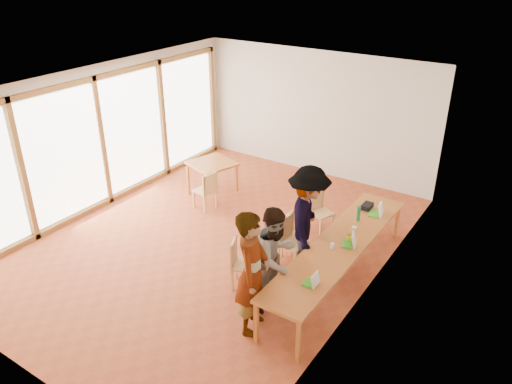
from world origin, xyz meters
TOP-DOWN VIEW (x-y plane):
  - ground at (0.00, 0.00)m, footprint 8.00×8.00m
  - wall_back at (0.00, 4.00)m, footprint 6.00×0.10m
  - wall_front at (0.00, -4.00)m, footprint 6.00×0.10m
  - wall_right at (3.00, 0.00)m, footprint 0.10×8.00m
  - window_wall at (-2.96, 0.00)m, footprint 0.10×8.00m
  - ceiling at (0.00, 0.00)m, footprint 6.00×8.00m
  - communal_table at (2.50, 0.09)m, footprint 0.80×4.00m
  - side_table at (-1.34, 1.63)m, footprint 0.90×0.90m
  - chair_near at (1.18, -0.88)m, footprint 0.53×0.53m
  - chair_mid at (1.52, 0.15)m, footprint 0.46×0.46m
  - chair_far at (1.43, 0.38)m, footprint 0.41×0.41m
  - chair_empty at (1.42, 1.48)m, footprint 0.50×0.50m
  - chair_spare at (-0.93, 0.94)m, footprint 0.45×0.45m
  - person_near at (1.93, -1.61)m, footprint 0.68×0.82m
  - person_mid at (1.92, -0.95)m, footprint 0.76×0.91m
  - person_far at (1.87, 0.17)m, footprint 1.15×1.42m
  - laptop_near at (2.64, -1.12)m, footprint 0.20×0.23m
  - laptop_mid at (2.66, 0.15)m, footprint 0.28×0.30m
  - laptop_far at (2.65, 1.36)m, footprint 0.27×0.30m
  - yellow_mug at (2.60, 0.27)m, footprint 0.18×0.18m
  - green_bottle at (2.44, 0.97)m, footprint 0.07×0.07m
  - clear_glass at (2.46, -0.10)m, footprint 0.07×0.07m
  - condiment_cup at (2.52, 0.63)m, footprint 0.08×0.08m
  - pink_phone at (2.61, 0.04)m, footprint 0.05×0.10m
  - black_pouch at (2.40, 1.49)m, footprint 0.16×0.26m

SIDE VIEW (x-z plane):
  - ground at x=0.00m, z-range 0.00..0.00m
  - chair_far at x=1.43m, z-range 0.28..0.72m
  - chair_empty at x=1.42m, z-range 0.29..0.73m
  - chair_spare at x=-0.93m, z-range 0.30..0.75m
  - chair_near at x=1.18m, z-range 0.30..0.76m
  - chair_mid at x=1.52m, z-range 0.31..0.78m
  - side_table at x=-1.34m, z-range 0.29..1.04m
  - communal_table at x=2.50m, z-range 0.33..1.08m
  - pink_phone at x=2.61m, z-range 0.75..0.76m
  - condiment_cup at x=2.52m, z-range 0.75..0.81m
  - clear_glass at x=2.46m, z-range 0.75..0.84m
  - black_pouch at x=2.40m, z-range 0.75..0.84m
  - laptop_near at x=2.64m, z-range 0.71..0.90m
  - yellow_mug at x=2.60m, z-range 0.75..0.86m
  - laptop_mid at x=2.66m, z-range 0.70..0.92m
  - laptop_far at x=2.65m, z-range 0.70..0.92m
  - person_mid at x=1.92m, z-range 0.00..1.69m
  - green_bottle at x=2.44m, z-range 0.75..1.03m
  - person_far at x=1.87m, z-range 0.00..1.92m
  - person_near at x=1.93m, z-range 0.00..1.93m
  - wall_back at x=0.00m, z-range 0.00..3.00m
  - wall_front at x=0.00m, z-range 0.00..3.00m
  - wall_right at x=3.00m, z-range 0.00..3.00m
  - window_wall at x=-2.96m, z-range 0.00..3.00m
  - ceiling at x=0.00m, z-range 3.00..3.04m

